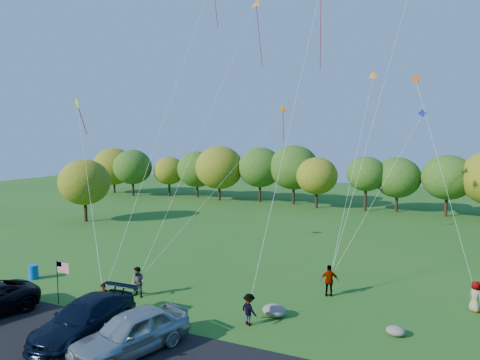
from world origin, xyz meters
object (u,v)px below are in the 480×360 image
object	(u,v)px
minivan_silver	(131,332)
flyer_e	(475,297)
minivan_navy	(84,319)
trash_barrel	(33,272)
flyer_c	(249,309)
flyer_a	(104,299)
flyer_b	(138,282)
flyer_d	(329,281)

from	to	relation	value
minivan_silver	flyer_e	bearing A→B (deg)	56.42
minivan_navy	trash_barrel	distance (m)	10.53
flyer_c	flyer_e	bearing A→B (deg)	-121.72
minivan_navy	minivan_silver	distance (m)	3.03
minivan_navy	flyer_e	size ratio (longest dim) A/B	3.45
flyer_a	trash_barrel	distance (m)	8.64
minivan_silver	trash_barrel	size ratio (longest dim) A/B	5.73
flyer_b	flyer_d	size ratio (longest dim) A/B	0.96
flyer_e	trash_barrel	bearing A→B (deg)	64.99
flyer_e	flyer_c	bearing A→B (deg)	83.92
flyer_d	flyer_b	bearing A→B (deg)	8.60
flyer_e	minivan_navy	bearing A→B (deg)	84.80
flyer_b	flyer_a	bearing A→B (deg)	-87.09
flyer_c	flyer_d	bearing A→B (deg)	-90.42
flyer_b	flyer_c	xyz separation A→B (m)	(7.44, -0.76, -0.10)
flyer_a	flyer_e	bearing A→B (deg)	-5.83
minivan_silver	trash_barrel	xyz separation A→B (m)	(-12.27, 5.33, -0.51)
minivan_navy	flyer_b	world-z (taller)	flyer_b
flyer_d	trash_barrel	distance (m)	19.34
flyer_a	minivan_navy	bearing A→B (deg)	-98.15
flyer_a	flyer_b	world-z (taller)	flyer_b
flyer_e	minivan_silver	bearing A→B (deg)	90.86
minivan_navy	flyer_e	distance (m)	20.30
flyer_d	flyer_a	bearing A→B (deg)	19.43
flyer_c	flyer_d	size ratio (longest dim) A/B	0.85
flyer_b	trash_barrel	size ratio (longest dim) A/B	1.92
flyer_a	trash_barrel	size ratio (longest dim) A/B	1.77
trash_barrel	minivan_silver	bearing A→B (deg)	-23.46
minivan_silver	flyer_b	distance (m)	6.73
flyer_c	flyer_d	distance (m)	6.23
flyer_b	flyer_c	size ratio (longest dim) A/B	1.13
minivan_navy	flyer_a	world-z (taller)	minivan_navy
flyer_d	flyer_c	bearing A→B (deg)	46.50
minivan_silver	flyer_c	distance (m)	5.94
flyer_c	minivan_silver	bearing A→B (deg)	79.81
flyer_a	minivan_silver	bearing A→B (deg)	-65.38
trash_barrel	flyer_b	bearing A→B (deg)	1.26
minivan_silver	flyer_b	bearing A→B (deg)	143.02
minivan_navy	flyer_d	distance (m)	13.70
flyer_b	flyer_e	world-z (taller)	flyer_b
flyer_d	minivan_silver	bearing A→B (deg)	41.73
flyer_a	flyer_c	distance (m)	7.85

